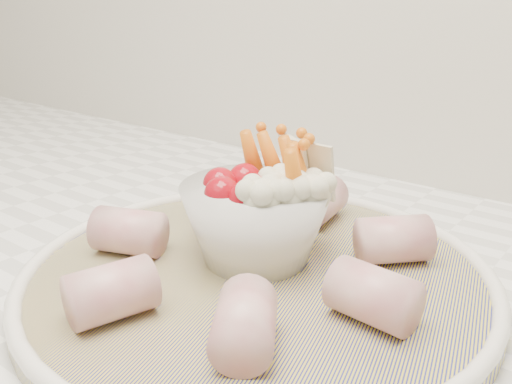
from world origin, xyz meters
The scene contains 3 objects.
serving_platter centered at (0.15, 1.44, 0.93)m, with size 0.45×0.45×0.02m.
veggie_bowl centered at (0.14, 1.45, 0.98)m, with size 0.12×0.12×0.10m.
cured_meat_rolls centered at (0.14, 1.44, 0.95)m, with size 0.27×0.29×0.04m.
Camera 1 is at (0.39, 1.12, 1.14)m, focal length 40.00 mm.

